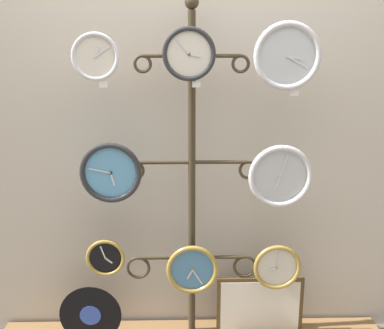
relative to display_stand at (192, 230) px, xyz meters
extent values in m
cube|color=#BCB2A3|center=(0.00, 0.16, 0.71)|extent=(4.40, 0.04, 2.80)
cylinder|color=#382D1E|center=(0.00, 0.00, 0.23)|extent=(0.04, 0.04, 1.81)
sphere|color=#382D1E|center=(0.00, 0.00, 1.18)|extent=(0.07, 0.07, 0.07)
cylinder|color=#382D1E|center=(-0.12, 0.00, 0.92)|extent=(0.24, 0.02, 0.02)
torus|color=#382D1E|center=(-0.24, 0.00, 0.89)|extent=(0.09, 0.02, 0.09)
cylinder|color=#382D1E|center=(0.12, 0.00, 0.92)|extent=(0.24, 0.02, 0.02)
torus|color=#382D1E|center=(0.24, 0.00, 0.89)|extent=(0.09, 0.02, 0.09)
cylinder|color=#382D1E|center=(-0.15, 0.00, 0.38)|extent=(0.30, 0.02, 0.02)
torus|color=#382D1E|center=(-0.30, 0.00, 0.34)|extent=(0.10, 0.02, 0.10)
cylinder|color=#382D1E|center=(0.15, 0.00, 0.38)|extent=(0.30, 0.02, 0.02)
torus|color=#382D1E|center=(0.30, 0.00, 0.34)|extent=(0.10, 0.02, 0.10)
cylinder|color=#382D1E|center=(-0.15, 0.00, -0.16)|extent=(0.30, 0.02, 0.02)
torus|color=#382D1E|center=(-0.30, 0.00, -0.22)|extent=(0.13, 0.02, 0.13)
cylinder|color=#382D1E|center=(0.15, 0.00, -0.16)|extent=(0.30, 0.02, 0.02)
torus|color=#382D1E|center=(0.30, 0.00, -0.22)|extent=(0.13, 0.02, 0.13)
cylinder|color=silver|center=(-0.46, -0.10, 0.92)|extent=(0.21, 0.02, 0.21)
torus|color=silver|center=(-0.46, -0.12, 0.92)|extent=(0.23, 0.02, 0.23)
cylinder|color=silver|center=(-0.46, -0.12, 0.92)|extent=(0.01, 0.01, 0.01)
cube|color=silver|center=(-0.45, -0.12, 0.94)|extent=(0.03, 0.00, 0.05)
cube|color=silver|center=(-0.42, -0.12, 0.94)|extent=(0.07, 0.00, 0.05)
cylinder|color=silver|center=(-0.02, -0.10, 0.93)|extent=(0.23, 0.02, 0.23)
torus|color=#262628|center=(-0.02, -0.11, 0.93)|extent=(0.25, 0.02, 0.25)
cylinder|color=#262628|center=(-0.02, -0.11, 0.93)|extent=(0.01, 0.01, 0.01)
cube|color=silver|center=(0.01, -0.11, 0.93)|extent=(0.06, 0.00, 0.02)
cube|color=silver|center=(-0.04, -0.11, 0.97)|extent=(0.06, 0.00, 0.07)
cylinder|color=silver|center=(0.45, -0.11, 0.92)|extent=(0.29, 0.02, 0.29)
torus|color=silver|center=(0.45, -0.12, 0.92)|extent=(0.32, 0.03, 0.32)
cylinder|color=silver|center=(0.45, -0.12, 0.92)|extent=(0.02, 0.01, 0.02)
cube|color=silver|center=(0.48, -0.12, 0.92)|extent=(0.07, 0.00, 0.02)
cube|color=silver|center=(0.50, -0.13, 0.90)|extent=(0.10, 0.00, 0.06)
cylinder|color=#60A8DB|center=(-0.41, -0.09, 0.35)|extent=(0.28, 0.02, 0.28)
torus|color=#262628|center=(-0.41, -0.11, 0.35)|extent=(0.31, 0.03, 0.31)
cylinder|color=#262628|center=(-0.41, -0.11, 0.35)|extent=(0.02, 0.01, 0.02)
cube|color=silver|center=(-0.40, -0.11, 0.32)|extent=(0.02, 0.00, 0.07)
cube|color=silver|center=(-0.46, -0.11, 0.37)|extent=(0.11, 0.00, 0.03)
cylinder|color=silver|center=(0.45, -0.11, 0.33)|extent=(0.30, 0.02, 0.30)
torus|color=silver|center=(0.45, -0.12, 0.33)|extent=(0.33, 0.03, 0.33)
cylinder|color=silver|center=(0.45, -0.12, 0.33)|extent=(0.02, 0.01, 0.02)
cube|color=silver|center=(0.43, -0.12, 0.30)|extent=(0.03, 0.00, 0.07)
cube|color=silver|center=(0.46, -0.12, 0.39)|extent=(0.04, 0.00, 0.11)
cylinder|color=black|center=(-0.46, -0.07, -0.12)|extent=(0.19, 0.02, 0.19)
torus|color=#A58438|center=(-0.46, -0.08, -0.12)|extent=(0.21, 0.02, 0.21)
cylinder|color=#A58438|center=(-0.46, -0.08, -0.12)|extent=(0.01, 0.01, 0.01)
cube|color=silver|center=(-0.44, -0.09, -0.14)|extent=(0.04, 0.00, 0.04)
cube|color=silver|center=(-0.47, -0.09, -0.09)|extent=(0.03, 0.00, 0.07)
cylinder|color=#4C84B2|center=(0.00, -0.09, -0.18)|extent=(0.25, 0.02, 0.25)
torus|color=#A58438|center=(0.00, -0.11, -0.18)|extent=(0.28, 0.03, 0.28)
cylinder|color=#A58438|center=(0.00, -0.11, -0.18)|extent=(0.02, 0.01, 0.02)
cube|color=silver|center=(-0.01, -0.11, -0.21)|extent=(0.04, 0.00, 0.06)
cube|color=silver|center=(0.03, -0.11, -0.23)|extent=(0.06, 0.00, 0.09)
cylinder|color=silver|center=(0.46, -0.07, -0.19)|extent=(0.23, 0.02, 0.23)
torus|color=#A58438|center=(0.46, -0.09, -0.19)|extent=(0.26, 0.02, 0.26)
cylinder|color=#A58438|center=(0.46, -0.09, -0.19)|extent=(0.01, 0.01, 0.01)
cube|color=silver|center=(0.43, -0.09, -0.19)|extent=(0.06, 0.00, 0.02)
cube|color=silver|center=(0.46, -0.09, -0.14)|extent=(0.02, 0.00, 0.09)
cylinder|color=black|center=(-0.56, -0.08, -0.46)|extent=(0.34, 0.01, 0.34)
cylinder|color=#334FB2|center=(-0.56, -0.09, -0.46)|extent=(0.12, 0.00, 0.12)
cube|color=#4C381E|center=(0.39, -0.01, -0.46)|extent=(0.49, 0.02, 0.34)
cube|color=white|center=(0.39, -0.02, -0.46)|extent=(0.45, 0.00, 0.30)
cube|color=white|center=(-0.43, -0.11, 0.79)|extent=(0.04, 0.00, 0.03)
cube|color=white|center=(0.02, -0.11, 0.79)|extent=(0.04, 0.00, 0.03)
cube|color=white|center=(0.49, -0.12, 0.75)|extent=(0.04, 0.00, 0.03)
camera|label=1|loc=(-0.05, -2.29, 0.93)|focal=42.00mm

